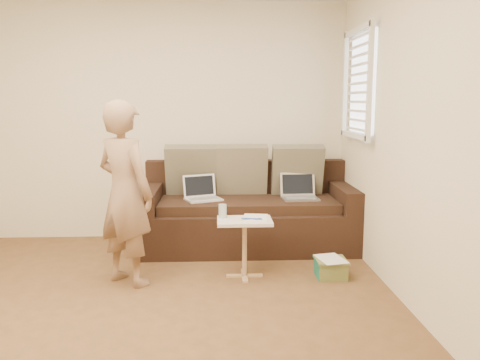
{
  "coord_description": "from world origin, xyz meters",
  "views": [
    {
      "loc": [
        0.57,
        -3.29,
        1.54
      ],
      "look_at": [
        0.8,
        1.4,
        0.78
      ],
      "focal_mm": 36.97,
      "sensor_mm": 36.0,
      "label": 1
    }
  ],
  "objects": [
    {
      "name": "window_blinds",
      "position": [
        1.95,
        1.5,
        1.7
      ],
      "size": [
        0.12,
        0.88,
        1.08
      ],
      "primitive_type": null,
      "color": "white",
      "rests_on": "wall_right"
    },
    {
      "name": "side_table",
      "position": [
        0.81,
        0.87,
        0.26
      ],
      "size": [
        0.47,
        0.33,
        0.52
      ],
      "primitive_type": null,
      "color": "silver",
      "rests_on": "ground"
    },
    {
      "name": "pillow_right",
      "position": [
        1.45,
        1.97,
        0.79
      ],
      "size": [
        0.55,
        0.28,
        0.57
      ],
      "primitive_type": null,
      "rotation": [
        0.26,
        0.0,
        0.0
      ],
      "color": "brown",
      "rests_on": "sofa"
    },
    {
      "name": "pillow_mid",
      "position": [
        0.85,
        2.01,
        0.79
      ],
      "size": [
        0.55,
        0.27,
        0.57
      ],
      "primitive_type": null,
      "rotation": [
        0.24,
        0.0,
        0.0
      ],
      "color": "brown",
      "rests_on": "sofa"
    },
    {
      "name": "striped_box",
      "position": [
        1.57,
        0.82,
        0.08
      ],
      "size": [
        0.27,
        0.27,
        0.17
      ],
      "primitive_type": null,
      "color": "#B9711B",
      "rests_on": "ground"
    },
    {
      "name": "floor",
      "position": [
        0.0,
        0.0,
        0.0
      ],
      "size": [
        4.5,
        4.5,
        0.0
      ],
      "primitive_type": "plane",
      "color": "brown",
      "rests_on": "ground"
    },
    {
      "name": "laptop_silver",
      "position": [
        1.45,
        1.72,
        0.52
      ],
      "size": [
        0.38,
        0.29,
        0.25
      ],
      "primitive_type": null,
      "rotation": [
        0.0,
        0.0,
        0.04
      ],
      "color": "#B7BABC",
      "rests_on": "sofa"
    },
    {
      "name": "scissors",
      "position": [
        0.88,
        0.85,
        0.53
      ],
      "size": [
        0.2,
        0.15,
        0.02
      ],
      "primitive_type": null,
      "rotation": [
        0.0,
        0.0,
        0.34
      ],
      "color": "silver",
      "rests_on": "side_table"
    },
    {
      "name": "paper_on_table",
      "position": [
        0.91,
        0.92,
        0.52
      ],
      "size": [
        0.25,
        0.33,
        0.0
      ],
      "primitive_type": null,
      "rotation": [
        0.0,
        0.0,
        -0.14
      ],
      "color": "white",
      "rests_on": "side_table"
    },
    {
      "name": "wall_back",
      "position": [
        0.0,
        2.25,
        1.3
      ],
      "size": [
        4.0,
        0.0,
        4.0
      ],
      "primitive_type": "plane",
      "rotation": [
        1.57,
        0.0,
        0.0
      ],
      "color": "beige",
      "rests_on": "ground"
    },
    {
      "name": "person",
      "position": [
        -0.19,
        0.79,
        0.77
      ],
      "size": [
        0.68,
        0.64,
        1.55
      ],
      "primitive_type": "imported",
      "rotation": [
        0.0,
        0.0,
        2.51
      ],
      "color": "#876649",
      "rests_on": "ground"
    },
    {
      "name": "drinking_glass",
      "position": [
        0.62,
        0.94,
        0.58
      ],
      "size": [
        0.07,
        0.07,
        0.12
      ],
      "primitive_type": null,
      "color": "silver",
      "rests_on": "side_table"
    },
    {
      "name": "laptop_white",
      "position": [
        0.44,
        1.72,
        0.52
      ],
      "size": [
        0.42,
        0.37,
        0.26
      ],
      "primitive_type": null,
      "rotation": [
        0.0,
        0.0,
        0.39
      ],
      "color": "white",
      "rests_on": "sofa"
    },
    {
      "name": "wall_right",
      "position": [
        2.0,
        0.0,
        1.3
      ],
      "size": [
        0.0,
        4.5,
        4.5
      ],
      "primitive_type": "plane",
      "rotation": [
        1.57,
        0.0,
        -1.57
      ],
      "color": "beige",
      "rests_on": "ground"
    },
    {
      "name": "sofa",
      "position": [
        0.9,
        1.77,
        0.42
      ],
      "size": [
        2.2,
        0.95,
        0.85
      ],
      "primitive_type": null,
      "color": "black",
      "rests_on": "ground"
    },
    {
      "name": "pillow_left",
      "position": [
        0.3,
        2.02,
        0.79
      ],
      "size": [
        0.55,
        0.29,
        0.57
      ],
      "primitive_type": null,
      "rotation": [
        0.28,
        0.0,
        0.0
      ],
      "color": "brown",
      "rests_on": "sofa"
    }
  ]
}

